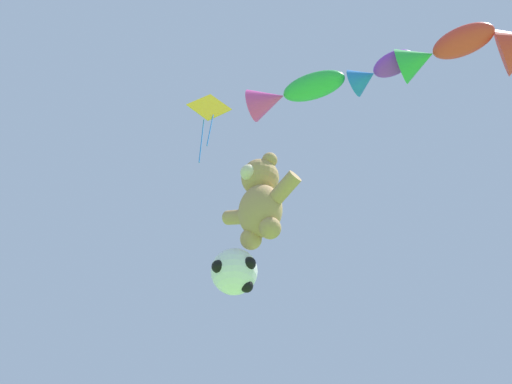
# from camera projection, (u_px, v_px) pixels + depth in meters

# --- Properties ---
(teddy_bear_kite) EXTENTS (2.33, 1.03, 2.36)m
(teddy_bear_kite) POSITION_uv_depth(u_px,v_px,m) (260.00, 200.00, 12.95)
(teddy_bear_kite) COLOR tan
(soccer_ball_kite) EXTENTS (1.09, 1.08, 1.00)m
(soccer_ball_kite) POSITION_uv_depth(u_px,v_px,m) (235.00, 271.00, 11.96)
(soccer_ball_kite) COLOR white
(fish_kite_emerald) EXTENTS (2.53, 1.62, 0.85)m
(fish_kite_emerald) POSITION_uv_depth(u_px,v_px,m) (290.00, 94.00, 14.04)
(fish_kite_emerald) COLOR green
(fish_kite_violet) EXTENTS (1.62, 0.90, 0.71)m
(fish_kite_violet) POSITION_uv_depth(u_px,v_px,m) (378.00, 71.00, 13.45)
(fish_kite_violet) COLOR purple
(fish_kite_crimson) EXTENTS (2.23, 1.30, 0.86)m
(fish_kite_crimson) POSITION_uv_depth(u_px,v_px,m) (440.00, 51.00, 12.76)
(fish_kite_crimson) COLOR red
(diamond_kite) EXTENTS (0.77, 1.02, 2.59)m
(diamond_kite) POSITION_uv_depth(u_px,v_px,m) (209.00, 111.00, 15.51)
(diamond_kite) COLOR yellow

